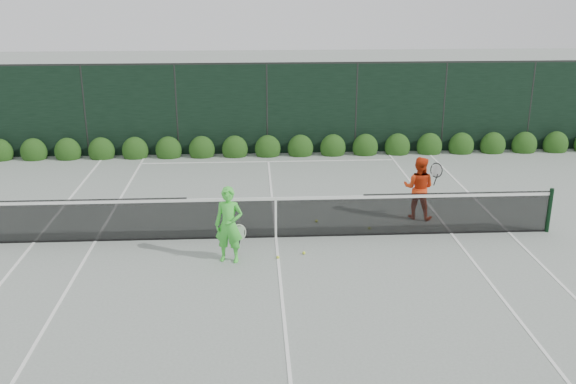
{
  "coord_description": "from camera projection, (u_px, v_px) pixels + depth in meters",
  "views": [
    {
      "loc": [
        -0.49,
        -13.69,
        5.71
      ],
      "look_at": [
        0.3,
        0.3,
        1.0
      ],
      "focal_mm": 40.0,
      "sensor_mm": 36.0,
      "label": 1
    }
  ],
  "objects": [
    {
      "name": "hedge_row",
      "position": [
        268.0,
        149.0,
        21.49
      ],
      "size": [
        31.66,
        0.65,
        0.94
      ],
      "color": "#153A10",
      "rests_on": "ground"
    },
    {
      "name": "tennis_net",
      "position": [
        275.0,
        216.0,
        14.63
      ],
      "size": [
        12.9,
        0.1,
        1.07
      ],
      "color": "black",
      "rests_on": "ground"
    },
    {
      "name": "player_woman",
      "position": [
        229.0,
        225.0,
        13.33
      ],
      "size": [
        0.69,
        0.52,
        1.63
      ],
      "rotation": [
        0.0,
        0.0,
        -0.24
      ],
      "color": "#45D93F",
      "rests_on": "ground"
    },
    {
      "name": "tennis_balls",
      "position": [
        303.0,
        238.0,
        14.65
      ],
      "size": [
        3.14,
        2.15,
        0.07
      ],
      "color": "#DEF135",
      "rests_on": "ground"
    },
    {
      "name": "court_lines",
      "position": [
        276.0,
        237.0,
        14.8
      ],
      "size": [
        11.03,
        23.83,
        0.01
      ],
      "color": "white",
      "rests_on": "ground"
    },
    {
      "name": "windscreen_fence",
      "position": [
        281.0,
        218.0,
        11.75
      ],
      "size": [
        32.0,
        21.07,
        3.06
      ],
      "color": "black",
      "rests_on": "ground"
    },
    {
      "name": "ground",
      "position": [
        276.0,
        237.0,
        14.8
      ],
      "size": [
        80.0,
        80.0,
        0.0
      ],
      "primitive_type": "plane",
      "color": "gray",
      "rests_on": "ground"
    },
    {
      "name": "player_man",
      "position": [
        419.0,
        188.0,
        15.76
      ],
      "size": [
        0.96,
        0.86,
        1.57
      ],
      "rotation": [
        0.0,
        0.0,
        2.71
      ],
      "color": "red",
      "rests_on": "ground"
    }
  ]
}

